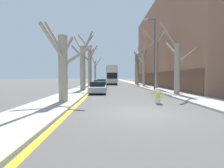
{
  "coord_description": "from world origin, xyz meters",
  "views": [
    {
      "loc": [
        -1.74,
        -8.52,
        1.79
      ],
      "look_at": [
        -0.71,
        29.29,
        0.2
      ],
      "focal_mm": 28.0,
      "sensor_mm": 36.0,
      "label": 1
    }
  ],
  "objects_px": {
    "street_tree_left_1": "(83,63)",
    "street_tree_right_0": "(177,65)",
    "double_decker_bus": "(111,74)",
    "street_tree_left_0": "(63,64)",
    "street_tree_right_1": "(156,59)",
    "parked_car_0": "(98,88)",
    "lamp_post": "(154,51)",
    "street_tree_left_2": "(89,64)",
    "street_tree_left_3": "(95,71)",
    "street_tree_right_3": "(137,67)",
    "parked_car_2": "(102,83)",
    "traffic_bollard": "(157,96)",
    "street_tree_right_2": "(144,65)",
    "parked_car_1": "(100,85)"
  },
  "relations": [
    {
      "from": "street_tree_left_0",
      "to": "street_tree_left_3",
      "type": "height_order",
      "value": "street_tree_left_3"
    },
    {
      "from": "parked_car_1",
      "to": "traffic_bollard",
      "type": "height_order",
      "value": "parked_car_1"
    },
    {
      "from": "street_tree_right_2",
      "to": "traffic_bollard",
      "type": "bearing_deg",
      "value": -99.33
    },
    {
      "from": "street_tree_right_2",
      "to": "double_decker_bus",
      "type": "height_order",
      "value": "street_tree_right_2"
    },
    {
      "from": "street_tree_left_3",
      "to": "street_tree_right_3",
      "type": "height_order",
      "value": "street_tree_right_3"
    },
    {
      "from": "parked_car_2",
      "to": "traffic_bollard",
      "type": "xyz_separation_m",
      "value": [
        4.4,
        -19.1,
        -0.15
      ]
    },
    {
      "from": "street_tree_left_1",
      "to": "street_tree_right_0",
      "type": "bearing_deg",
      "value": -30.58
    },
    {
      "from": "street_tree_left_0",
      "to": "street_tree_right_1",
      "type": "relative_size",
      "value": 0.67
    },
    {
      "from": "street_tree_left_2",
      "to": "lamp_post",
      "type": "relative_size",
      "value": 1.06
    },
    {
      "from": "street_tree_right_2",
      "to": "traffic_bollard",
      "type": "xyz_separation_m",
      "value": [
        -3.22,
        -19.61,
        -3.35
      ]
    },
    {
      "from": "street_tree_left_3",
      "to": "street_tree_right_1",
      "type": "bearing_deg",
      "value": -64.23
    },
    {
      "from": "street_tree_left_1",
      "to": "parked_car_0",
      "type": "relative_size",
      "value": 1.79
    },
    {
      "from": "street_tree_left_2",
      "to": "parked_car_1",
      "type": "height_order",
      "value": "street_tree_left_2"
    },
    {
      "from": "street_tree_right_2",
      "to": "street_tree_left_0",
      "type": "bearing_deg",
      "value": -116.29
    },
    {
      "from": "street_tree_left_3",
      "to": "street_tree_right_2",
      "type": "bearing_deg",
      "value": -52.84
    },
    {
      "from": "street_tree_right_0",
      "to": "parked_car_0",
      "type": "distance_m",
      "value": 8.38
    },
    {
      "from": "parked_car_0",
      "to": "lamp_post",
      "type": "xyz_separation_m",
      "value": [
        6.93,
        3.03,
        4.44
      ]
    },
    {
      "from": "street_tree_left_3",
      "to": "parked_car_1",
      "type": "relative_size",
      "value": 1.82
    },
    {
      "from": "lamp_post",
      "to": "street_tree_left_2",
      "type": "bearing_deg",
      "value": 131.62
    },
    {
      "from": "double_decker_bus",
      "to": "parked_car_0",
      "type": "relative_size",
      "value": 2.44
    },
    {
      "from": "lamp_post",
      "to": "traffic_bollard",
      "type": "relative_size",
      "value": 9.26
    },
    {
      "from": "street_tree_left_2",
      "to": "traffic_bollard",
      "type": "bearing_deg",
      "value": -72.21
    },
    {
      "from": "street_tree_left_0",
      "to": "street_tree_left_2",
      "type": "xyz_separation_m",
      "value": [
        -0.34,
        20.7,
        1.57
      ]
    },
    {
      "from": "double_decker_bus",
      "to": "traffic_bollard",
      "type": "distance_m",
      "value": 31.64
    },
    {
      "from": "street_tree_left_0",
      "to": "street_tree_right_3",
      "type": "bearing_deg",
      "value": 70.15
    },
    {
      "from": "street_tree_left_2",
      "to": "double_decker_bus",
      "type": "distance_m",
      "value": 11.6
    },
    {
      "from": "street_tree_right_0",
      "to": "parked_car_2",
      "type": "bearing_deg",
      "value": 118.27
    },
    {
      "from": "street_tree_left_1",
      "to": "parked_car_1",
      "type": "bearing_deg",
      "value": 46.77
    },
    {
      "from": "street_tree_right_0",
      "to": "lamp_post",
      "type": "xyz_separation_m",
      "value": [
        -0.72,
        5.62,
        2.18
      ]
    },
    {
      "from": "parked_car_0",
      "to": "parked_car_2",
      "type": "bearing_deg",
      "value": 90.0
    },
    {
      "from": "parked_car_1",
      "to": "street_tree_left_2",
      "type": "bearing_deg",
      "value": 106.0
    },
    {
      "from": "street_tree_left_3",
      "to": "street_tree_right_3",
      "type": "bearing_deg",
      "value": -28.02
    },
    {
      "from": "street_tree_left_3",
      "to": "street_tree_right_3",
      "type": "relative_size",
      "value": 0.91
    },
    {
      "from": "street_tree_right_1",
      "to": "street_tree_right_2",
      "type": "height_order",
      "value": "street_tree_right_1"
    },
    {
      "from": "street_tree_left_1",
      "to": "double_decker_bus",
      "type": "xyz_separation_m",
      "value": [
        4.15,
        20.87,
        -1.05
      ]
    },
    {
      "from": "street_tree_right_1",
      "to": "traffic_bollard",
      "type": "distance_m",
      "value": 13.22
    },
    {
      "from": "double_decker_bus",
      "to": "parked_car_2",
      "type": "xyz_separation_m",
      "value": [
        -2.06,
        -12.4,
        -1.77
      ]
    },
    {
      "from": "street_tree_left_0",
      "to": "parked_car_0",
      "type": "bearing_deg",
      "value": 74.81
    },
    {
      "from": "street_tree_right_3",
      "to": "street_tree_left_1",
      "type": "bearing_deg",
      "value": -120.79
    },
    {
      "from": "street_tree_left_0",
      "to": "parked_car_2",
      "type": "xyz_separation_m",
      "value": [
        1.97,
        18.9,
        -1.98
      ]
    },
    {
      "from": "street_tree_left_1",
      "to": "street_tree_right_3",
      "type": "bearing_deg",
      "value": 59.21
    },
    {
      "from": "street_tree_left_1",
      "to": "street_tree_right_0",
      "type": "relative_size",
      "value": 1.12
    },
    {
      "from": "street_tree_left_0",
      "to": "street_tree_right_3",
      "type": "relative_size",
      "value": 0.67
    },
    {
      "from": "street_tree_right_0",
      "to": "street_tree_right_2",
      "type": "bearing_deg",
      "value": 90.12
    },
    {
      "from": "street_tree_left_0",
      "to": "lamp_post",
      "type": "distance_m",
      "value": 13.82
    },
    {
      "from": "street_tree_right_0",
      "to": "lamp_post",
      "type": "bearing_deg",
      "value": 97.25
    },
    {
      "from": "street_tree_left_1",
      "to": "street_tree_right_2",
      "type": "height_order",
      "value": "street_tree_right_2"
    },
    {
      "from": "street_tree_left_2",
      "to": "street_tree_right_3",
      "type": "height_order",
      "value": "street_tree_left_2"
    },
    {
      "from": "street_tree_right_2",
      "to": "parked_car_1",
      "type": "relative_size",
      "value": 1.95
    },
    {
      "from": "street_tree_left_0",
      "to": "street_tree_right_3",
      "type": "xyz_separation_m",
      "value": [
        9.72,
        26.92,
        1.41
      ]
    }
  ]
}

